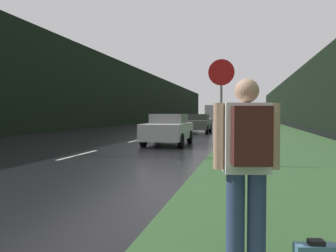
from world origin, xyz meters
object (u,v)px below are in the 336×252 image
(hitchhiker_with_backpack, at_px, (247,161))
(delivery_truck, at_px, (211,112))
(car_passing_near, at_px, (168,129))
(car_passing_far, at_px, (198,123))
(stop_sign, at_px, (221,99))

(hitchhiker_with_backpack, relative_size, delivery_truck, 0.22)
(hitchhiker_with_backpack, relative_size, car_passing_near, 0.43)
(delivery_truck, bearing_deg, car_passing_near, -86.33)
(hitchhiker_with_backpack, bearing_deg, car_passing_far, 87.07)
(car_passing_near, height_order, delivery_truck, delivery_truck)
(hitchhiker_with_backpack, relative_size, car_passing_far, 0.43)
(stop_sign, relative_size, hitchhiker_with_backpack, 1.67)
(hitchhiker_with_backpack, bearing_deg, car_passing_near, 93.82)
(delivery_truck, bearing_deg, hitchhiker_with_backpack, -84.50)
(hitchhiker_with_backpack, bearing_deg, stop_sign, 84.27)
(stop_sign, distance_m, car_passing_far, 16.93)
(car_passing_far, relative_size, delivery_truck, 0.51)
(car_passing_near, xyz_separation_m, delivery_truck, (-4.52, 70.50, 1.09))
(car_passing_near, xyz_separation_m, car_passing_far, (-0.00, 10.53, -0.01))
(delivery_truck, bearing_deg, car_passing_far, -85.69)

